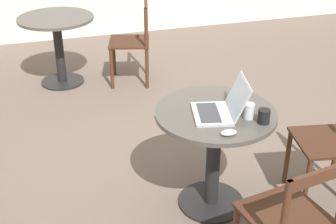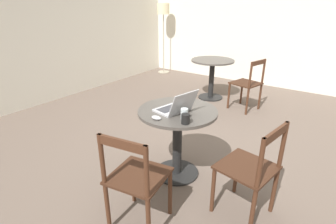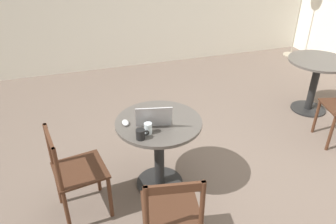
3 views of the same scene
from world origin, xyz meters
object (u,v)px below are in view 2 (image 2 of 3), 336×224
floor_lamp (163,15)px  laptop (175,107)px  mug (186,119)px  chair_mid_front (248,84)px  drinking_glass (184,114)px  chair_near_front (251,170)px  cafe_table_near (177,128)px  mouse (156,118)px  chair_near_left (136,180)px  cafe_table_mid (212,70)px

floor_lamp → laptop: floor_lamp is taller
mug → chair_mid_front: bearing=6.3°
chair_mid_front → mug: 2.51m
floor_lamp → laptop: size_ratio=4.44×
drinking_glass → chair_near_front: bearing=-90.7°
cafe_table_near → mouse: bearing=172.6°
chair_near_front → mouse: (-0.15, 0.87, 0.31)m
cafe_table_near → chair_near_front: chair_near_front is taller
chair_near_left → laptop: bearing=9.6°
chair_mid_front → cafe_table_mid: bearing=75.4°
chair_mid_front → drinking_glass: size_ratio=8.87×
chair_near_front → mug: size_ratio=7.78×
cafe_table_near → chair_mid_front: bearing=1.2°
cafe_table_mid → mouse: (-2.75, -0.79, 0.22)m
chair_near_left → chair_mid_front: size_ratio=1.00×
chair_mid_front → mug: size_ratio=7.78×
laptop → mug: size_ratio=3.42×
chair_mid_front → laptop: laptop is taller
chair_near_front → drinking_glass: 0.75m
mouse → drinking_glass: (0.16, -0.20, 0.03)m
cafe_table_mid → chair_near_left: (-3.25, -0.96, -0.09)m
chair_near_left → chair_near_front: 0.95m
mug → cafe_table_near: bearing=45.9°
chair_near_front → laptop: (0.10, 0.82, 0.34)m
cafe_table_near → cafe_table_mid: bearing=18.6°
chair_near_left → drinking_glass: size_ratio=8.87×
cafe_table_near → chair_near_front: bearing=-100.2°
cafe_table_near → drinking_glass: size_ratio=8.00×
chair_near_left → mug: chair_near_left is taller
cafe_table_mid → drinking_glass: (-2.59, -0.99, 0.25)m
chair_near_front → chair_mid_front: same height
cafe_table_mid → drinking_glass: size_ratio=8.00×
laptop → mouse: bearing=169.6°
chair_near_left → drinking_glass: bearing=-2.8°
floor_lamp → laptop: 4.61m
laptop → mug: bearing=-127.5°
chair_near_front → laptop: laptop is taller
chair_near_left → chair_near_front: bearing=-47.3°
cafe_table_near → laptop: bearing=-172.4°
chair_near_left → chair_mid_front: bearing=3.4°
chair_near_left → laptop: size_ratio=2.28×
laptop → mug: (-0.17, -0.22, -0.00)m
cafe_table_mid → chair_mid_front: bearing=-104.6°
floor_lamp → cafe_table_near: bearing=-142.1°
chair_mid_front → mouse: (-2.55, -0.01, 0.31)m
cafe_table_near → laptop: (-0.05, -0.01, 0.25)m
mug → chair_near_left: bearing=170.6°
chair_mid_front → floor_lamp: floor_lamp is taller
mouse → chair_near_left: bearing=-160.8°
chair_mid_front → drinking_glass: bearing=-175.0°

